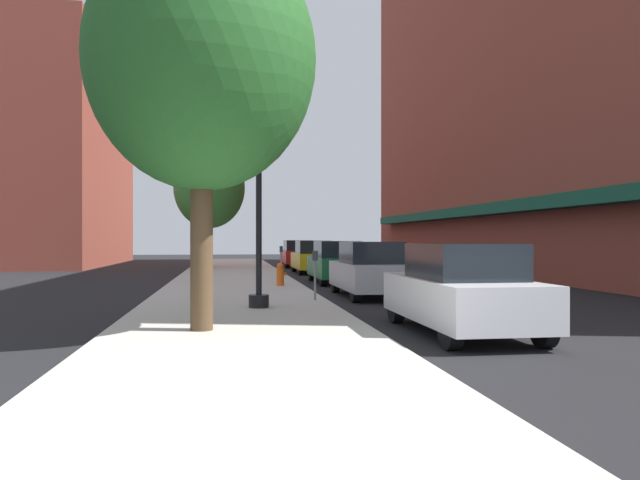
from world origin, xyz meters
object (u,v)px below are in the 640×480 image
Objects in this scene: parking_meter_near at (315,269)px; car_white at (461,290)px; parking_meter_far at (281,257)px; car_green at (337,263)px; lamppost at (259,177)px; tree_near at (202,60)px; car_yellow at (313,257)px; fire_hydrant at (280,274)px; tree_mid at (209,188)px; car_red at (297,254)px; car_silver at (370,270)px.

car_white reaches higher than parking_meter_near.
parking_meter_far is 3.40m from car_green.
tree_near is at bearing -108.63° from lamppost.
car_yellow is at bearing 76.68° from tree_near.
car_white is 1.00× the size of car_green.
parking_meter_far is at bearing 84.84° from fire_hydrant.
car_green is at bearing -66.45° from tree_mid.
fire_hydrant is at bearing 95.22° from parking_meter_near.
tree_mid reaches higher than lamppost.
lamppost reaches higher than parking_meter_near.
parking_meter_near is 0.30× the size of car_yellow.
tree_near is 14.28m from car_green.
car_green is at bearing 87.87° from car_white.
parking_meter_near is 0.30× the size of car_white.
car_white is (3.51, -3.89, -2.39)m from lamppost.
tree_mid is 26.21m from car_white.
car_yellow and car_red have the same top height.
parking_meter_near is 0.19× the size of tree_mid.
fire_hydrant is at bearing -78.98° from tree_mid.
car_white and car_silver have the same top height.
tree_near reaches higher than car_green.
fire_hydrant is 0.18× the size of car_white.
car_silver is at bearing 44.57° from lamppost.
car_red reaches higher than parking_meter_near.
car_white is at bearing -4.61° from tree_near.
parking_meter_near is (0.48, -5.28, 0.43)m from fire_hydrant.
tree_mid is at bearing 99.50° from parking_meter_near.
fire_hydrant is at bearing -98.82° from car_red.
fire_hydrant is 0.18× the size of car_green.
lamppost is at bearing -99.00° from fire_hydrant.
car_yellow is 7.04m from car_red.
fire_hydrant is 0.11× the size of tree_near.
tree_near is at bearing -103.28° from car_yellow.
lamppost reaches higher than fire_hydrant.
car_red is at bearing 89.45° from car_silver.
car_white is at bearing -77.16° from fire_hydrant.
tree_near is (-2.74, -5.02, 3.97)m from parking_meter_near.
tree_mid is (-2.86, 14.70, 4.15)m from fire_hydrant.
car_green is 1.00× the size of car_yellow.
tree_near is 20.77m from car_yellow.
car_silver is at bearing -89.97° from car_yellow.
tree_near is 1.04× the size of tree_mid.
car_white and car_green have the same top height.
car_red is at bearing 84.90° from parking_meter_near.
car_white is (5.29, -25.37, -3.86)m from tree_mid.
lamppost is at bearing -85.24° from tree_mid.
lamppost is at bearing 129.88° from car_white.
tree_near is 1.67× the size of car_white.
parking_meter_far is 0.18× the size of tree_near.
car_white is 1.00× the size of car_silver.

